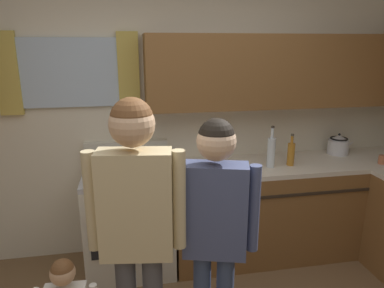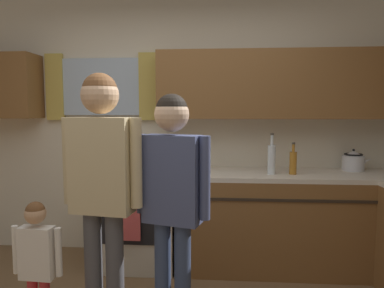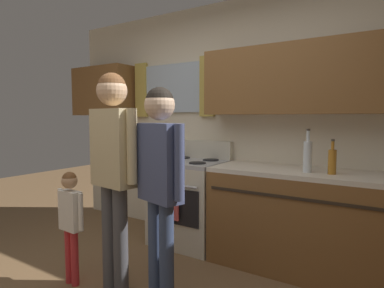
# 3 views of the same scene
# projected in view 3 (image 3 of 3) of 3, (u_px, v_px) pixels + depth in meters

# --- Properties ---
(back_wall_unit) EXTENTS (4.60, 0.42, 2.60)m
(back_wall_unit) POSITION_uv_depth(u_px,v_px,m) (243.00, 109.00, 3.40)
(back_wall_unit) COLOR beige
(back_wall_unit) RESTS_ON ground
(stove_oven) EXTENTS (0.74, 0.67, 1.10)m
(stove_oven) POSITION_uv_depth(u_px,v_px,m) (190.00, 200.00, 3.51)
(stove_oven) COLOR beige
(stove_oven) RESTS_ON ground
(bottle_tall_clear) EXTENTS (0.07, 0.07, 0.37)m
(bottle_tall_clear) POSITION_uv_depth(u_px,v_px,m) (308.00, 156.00, 2.72)
(bottle_tall_clear) COLOR silver
(bottle_tall_clear) RESTS_ON kitchen_counter_run
(bottle_oil_amber) EXTENTS (0.06, 0.06, 0.29)m
(bottle_oil_amber) POSITION_uv_depth(u_px,v_px,m) (332.00, 161.00, 2.63)
(bottle_oil_amber) COLOR #B27223
(bottle_oil_amber) RESTS_ON kitchen_counter_run
(adult_holding_child) EXTENTS (0.52, 0.23, 1.70)m
(adult_holding_child) POSITION_uv_depth(u_px,v_px,m) (113.00, 156.00, 2.47)
(adult_holding_child) COLOR #4C4C51
(adult_holding_child) RESTS_ON ground
(adult_in_plaid) EXTENTS (0.47, 0.24, 1.57)m
(adult_in_plaid) POSITION_uv_depth(u_px,v_px,m) (160.00, 171.00, 2.27)
(adult_in_plaid) COLOR #38476B
(adult_in_plaid) RESTS_ON ground
(small_child) EXTENTS (0.32, 0.12, 0.93)m
(small_child) POSITION_uv_depth(u_px,v_px,m) (70.00, 214.00, 2.61)
(small_child) COLOR red
(small_child) RESTS_ON ground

